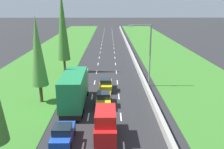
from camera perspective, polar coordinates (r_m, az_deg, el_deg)
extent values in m
plane|color=#28282B|center=(64.40, -1.08, 5.57)|extent=(300.00, 300.00, 0.00)
cube|color=#387528|center=(65.73, -12.23, 5.44)|extent=(14.00, 140.00, 0.04)
cube|color=#387528|center=(65.86, 11.56, 5.50)|extent=(14.00, 140.00, 0.04)
cube|color=#9E9B93|center=(64.53, 4.01, 5.94)|extent=(0.44, 120.00, 0.85)
cube|color=white|center=(21.89, -6.79, -16.53)|extent=(0.14, 2.00, 0.01)
cube|color=white|center=(27.11, -5.46, -9.69)|extent=(0.14, 2.00, 0.01)
cube|color=white|center=(32.60, -4.61, -5.10)|extent=(0.14, 2.00, 0.01)
cube|color=white|center=(38.24, -4.01, -1.85)|extent=(0.14, 2.00, 0.01)
cube|color=white|center=(43.98, -3.57, 0.56)|extent=(0.14, 2.00, 0.01)
cube|color=white|center=(49.78, -3.23, 2.41)|extent=(0.14, 2.00, 0.01)
cube|color=white|center=(55.62, -2.96, 3.87)|extent=(0.14, 2.00, 0.01)
cube|color=white|center=(61.49, -2.74, 5.06)|extent=(0.14, 2.00, 0.01)
cube|color=white|center=(67.39, -2.56, 6.04)|extent=(0.14, 2.00, 0.01)
cube|color=white|center=(73.30, -2.41, 6.86)|extent=(0.14, 2.00, 0.01)
cube|color=white|center=(79.23, -2.28, 7.55)|extent=(0.14, 2.00, 0.01)
cube|color=white|center=(85.16, -2.16, 8.15)|extent=(0.14, 2.00, 0.01)
cube|color=white|center=(91.11, -2.07, 8.68)|extent=(0.14, 2.00, 0.01)
cube|color=white|center=(97.06, -1.98, 9.13)|extent=(0.14, 2.00, 0.01)
cube|color=white|center=(103.01, -1.90, 9.54)|extent=(0.14, 2.00, 0.01)
cube|color=white|center=(108.98, -1.84, 9.90)|extent=(0.14, 2.00, 0.01)
cube|color=white|center=(114.94, -1.77, 10.22)|extent=(0.14, 2.00, 0.01)
cube|color=white|center=(120.91, -1.72, 10.52)|extent=(0.14, 2.00, 0.01)
cube|color=white|center=(21.80, 2.80, -16.57)|extent=(0.14, 2.00, 0.01)
cube|color=white|center=(27.04, 2.05, -9.70)|extent=(0.14, 2.00, 0.01)
cube|color=white|center=(32.54, 1.58, -5.09)|extent=(0.14, 2.00, 0.01)
cube|color=white|center=(38.19, 1.24, -1.84)|extent=(0.14, 2.00, 0.01)
cube|color=white|center=(43.94, 1.00, 0.57)|extent=(0.14, 2.00, 0.01)
cube|color=white|center=(49.74, 0.81, 2.42)|extent=(0.14, 2.00, 0.01)
cube|color=white|center=(55.59, 0.66, 3.89)|extent=(0.14, 2.00, 0.01)
cube|color=white|center=(61.46, 0.54, 5.07)|extent=(0.14, 2.00, 0.01)
cube|color=white|center=(67.36, 0.44, 6.05)|extent=(0.14, 2.00, 0.01)
cube|color=white|center=(73.28, 0.35, 6.87)|extent=(0.14, 2.00, 0.01)
cube|color=white|center=(79.20, 0.28, 7.56)|extent=(0.14, 2.00, 0.01)
cube|color=white|center=(85.14, 0.22, 8.16)|extent=(0.14, 2.00, 0.01)
cube|color=white|center=(91.09, 0.16, 8.69)|extent=(0.14, 2.00, 0.01)
cube|color=white|center=(97.04, 0.11, 9.14)|extent=(0.14, 2.00, 0.01)
cube|color=white|center=(103.00, 0.07, 9.55)|extent=(0.14, 2.00, 0.01)
cube|color=white|center=(108.96, 0.03, 9.91)|extent=(0.14, 2.00, 0.01)
cube|color=white|center=(114.92, 0.00, 10.23)|extent=(0.14, 2.00, 0.01)
cube|color=white|center=(120.89, -0.03, 10.52)|extent=(0.14, 2.00, 0.01)
cube|color=red|center=(22.87, -1.47, -11.94)|extent=(1.90, 4.90, 1.40)
cube|color=red|center=(22.04, -1.50, -9.44)|extent=(1.80, 3.10, 1.10)
cylinder|color=black|center=(24.57, -3.48, -11.71)|extent=(0.22, 0.64, 0.64)
cylinder|color=black|center=(24.54, 0.67, -11.71)|extent=(0.22, 0.64, 0.64)
cylinder|color=black|center=(21.93, -3.87, -15.41)|extent=(0.22, 0.64, 0.64)
cylinder|color=black|center=(21.90, 0.85, -15.42)|extent=(0.22, 0.64, 0.64)
cube|color=#1E47B7|center=(22.65, -11.17, -13.49)|extent=(1.68, 3.90, 0.76)
cube|color=#19232D|center=(22.05, -11.41, -12.29)|extent=(1.52, 1.60, 0.64)
cylinder|color=black|center=(24.01, -12.42, -12.79)|extent=(0.22, 0.64, 0.64)
cylinder|color=black|center=(23.75, -8.74, -12.92)|extent=(0.22, 0.64, 0.64)
cylinder|color=black|center=(21.98, -13.71, -15.81)|extent=(0.22, 0.64, 0.64)
cylinder|color=black|center=(21.69, -9.64, -16.01)|extent=(0.22, 0.64, 0.64)
cube|color=yellow|center=(29.71, -1.94, -5.78)|extent=(1.68, 3.90, 0.76)
cube|color=#19232D|center=(29.17, -1.97, -4.73)|extent=(1.52, 1.60, 0.64)
cylinder|color=black|center=(31.00, -3.30, -5.60)|extent=(0.22, 0.64, 0.64)
cylinder|color=black|center=(30.96, -0.48, -5.60)|extent=(0.22, 0.64, 0.64)
cylinder|color=black|center=(28.77, -3.52, -7.38)|extent=(0.22, 0.64, 0.64)
cylinder|color=black|center=(28.73, -0.46, -7.38)|extent=(0.22, 0.64, 0.64)
cube|color=yellow|center=(34.77, -1.43, -2.46)|extent=(1.68, 3.90, 0.76)
cube|color=#19232D|center=(34.27, -1.44, -1.51)|extent=(1.52, 1.60, 0.64)
cylinder|color=black|center=(36.06, -2.61, -2.43)|extent=(0.22, 0.64, 0.64)
cylinder|color=black|center=(36.04, -0.19, -2.42)|extent=(0.22, 0.64, 0.64)
cylinder|color=black|center=(33.78, -2.74, -3.73)|extent=(0.22, 0.64, 0.64)
cylinder|color=black|center=(33.75, -0.16, -3.72)|extent=(0.22, 0.64, 0.64)
cube|color=black|center=(29.92, -8.36, -6.00)|extent=(2.20, 9.40, 0.56)
cube|color=slate|center=(32.77, -7.65, -1.15)|extent=(2.40, 2.20, 2.50)
cube|color=#1E7F47|center=(28.22, -8.81, -3.20)|extent=(2.44, 7.20, 3.30)
cylinder|color=black|center=(33.22, -9.52, -4.29)|extent=(0.22, 0.64, 0.64)
cylinder|color=black|center=(32.95, -5.66, -4.31)|extent=(0.22, 0.64, 0.64)
cylinder|color=black|center=(28.23, -11.19, -8.15)|extent=(0.22, 0.64, 0.64)
cylinder|color=black|center=(27.90, -6.62, -8.24)|extent=(0.22, 0.64, 0.64)
cylinder|color=black|center=(27.26, -11.59, -9.08)|extent=(0.22, 0.64, 0.64)
cylinder|color=black|center=(26.93, -6.85, -9.18)|extent=(0.22, 0.64, 0.64)
cylinder|color=#4C3823|center=(31.72, -15.99, -4.20)|extent=(0.40, 0.40, 2.20)
cone|color=#4C7F38|center=(30.36, -16.75, 5.14)|extent=(2.06, 2.06, 8.30)
cylinder|color=#4C3823|center=(44.65, -10.83, 1.99)|extent=(0.41, 0.41, 2.20)
cone|color=#3D752D|center=(43.50, -11.33, 11.22)|extent=(2.16, 2.16, 12.19)
cylinder|color=gray|center=(35.88, 8.73, 4.23)|extent=(0.20, 0.20, 9.00)
cylinder|color=gray|center=(35.05, 6.73, 11.22)|extent=(2.80, 0.12, 0.12)
cube|color=silver|center=(34.91, 4.41, 11.10)|extent=(0.60, 0.28, 0.20)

